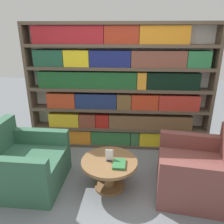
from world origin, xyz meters
name	(u,v)px	position (x,y,z in m)	size (l,w,h in m)	color
ground_plane	(115,190)	(0.00, 0.00, 0.00)	(14.00, 14.00, 0.00)	slate
bookshelf	(119,89)	(0.00, 1.23, 1.03)	(3.01, 0.30, 2.07)	silver
armchair_left	(24,165)	(-1.19, 0.06, 0.28)	(0.95, 0.91, 0.82)	#336047
armchair_right	(199,173)	(1.05, 0.05, 0.28)	(1.04, 1.01, 0.82)	brown
coffee_table	(109,168)	(-0.07, 0.06, 0.29)	(0.71, 0.71, 0.40)	brown
table_sign	(109,156)	(-0.07, 0.06, 0.47)	(0.10, 0.06, 0.15)	black
stray_book	(119,164)	(0.05, -0.03, 0.42)	(0.16, 0.22, 0.03)	#2D703D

